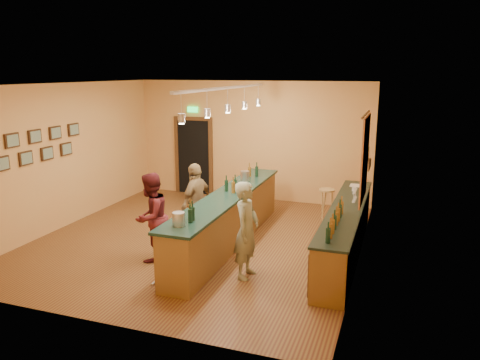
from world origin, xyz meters
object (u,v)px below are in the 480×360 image
(customer_b, at_px, (196,202))
(bar_stool, at_px, (327,195))
(bartender, at_px, (247,230))
(customer_a, at_px, (151,217))
(tasting_bar, at_px, (228,215))
(back_counter, at_px, (345,230))

(customer_b, xyz_separation_m, bar_stool, (2.32, 2.24, -0.21))
(bartender, distance_m, bar_stool, 3.66)
(customer_a, bearing_deg, bartender, 90.63)
(customer_a, relative_size, customer_b, 1.01)
(bartender, xyz_separation_m, bar_stool, (0.79, 3.57, -0.23))
(customer_b, distance_m, bar_stool, 3.24)
(bartender, bearing_deg, tasting_bar, 35.00)
(customer_b, bearing_deg, back_counter, 104.03)
(back_counter, height_order, tasting_bar, tasting_bar)
(tasting_bar, xyz_separation_m, customer_b, (-0.68, -0.04, 0.21))
(tasting_bar, xyz_separation_m, customer_a, (-1.05, -1.25, 0.22))
(back_counter, xyz_separation_m, tasting_bar, (-2.32, -0.18, 0.12))
(back_counter, distance_m, tasting_bar, 2.33)
(bartender, bearing_deg, bar_stool, -9.31)
(back_counter, bearing_deg, bar_stool, 108.61)
(back_counter, xyz_separation_m, bartender, (-1.48, -1.55, 0.35))
(back_counter, height_order, customer_a, customer_a)
(tasting_bar, height_order, customer_a, customer_a)
(bartender, bearing_deg, customer_a, 89.64)
(customer_b, bearing_deg, bartender, 58.85)
(customer_a, xyz_separation_m, bar_stool, (2.69, 3.45, -0.22))
(back_counter, distance_m, bartender, 2.17)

